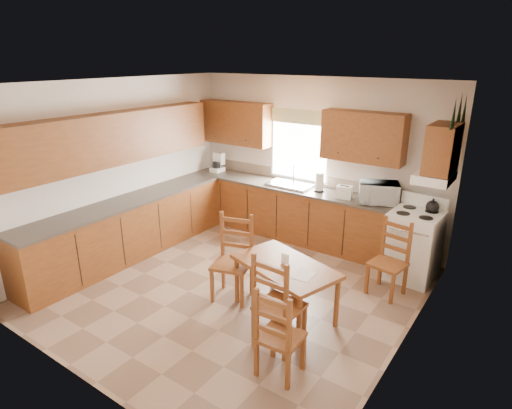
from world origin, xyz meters
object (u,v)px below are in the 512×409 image
Objects in this scene: chair_near_right at (281,331)px; chair_far_left at (232,259)px; chair_far_right at (388,260)px; chair_near_left at (280,300)px; microwave at (379,193)px; stove at (413,246)px; dining_table at (285,289)px.

chair_near_right is 1.51m from chair_far_left.
chair_near_left is at bearing -99.47° from chair_far_right.
chair_far_left is (-1.01, 0.47, -0.00)m from chair_near_left.
chair_near_left is (-0.08, -2.63, -0.53)m from microwave.
chair_far_left is 2.03m from chair_far_right.
chair_far_right is at bearing -84.38° from microwave.
stove reaches higher than dining_table.
chair_far_left is (-1.26, 0.84, 0.07)m from chair_near_right.
chair_near_left is at bearing -104.12° from stove.
chair_far_left reaches higher than chair_near_right.
chair_far_left reaches higher than dining_table.
dining_table is 1.14× the size of chair_far_left.
dining_table is at bearing -63.93° from chair_near_right.
stove is at bearing 88.23° from chair_far_right.
chair_near_right is at bearing -50.75° from chair_far_left.
microwave is 1.20m from chair_far_right.
microwave reaches higher than chair_near_right.
stove is 0.77× the size of dining_table.
dining_table is at bearing -115.51° from stove.
chair_near_right reaches higher than dining_table.
chair_far_left is (-1.74, -1.89, 0.07)m from stove.
chair_far_right reaches higher than dining_table.
chair_far_left reaches higher than stove.
microwave is 0.52× the size of chair_far_right.
chair_near_left is at bearing -41.79° from chair_far_left.
stove is 2.58m from chair_far_left.
dining_table is 1.05m from chair_near_right.
stove is 2.08m from dining_table.
chair_far_left reaches higher than chair_far_right.
chair_far_right reaches higher than stove.
chair_near_left is (-0.73, -2.36, 0.07)m from stove.
chair_far_right is (-0.13, -0.66, 0.02)m from stove.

